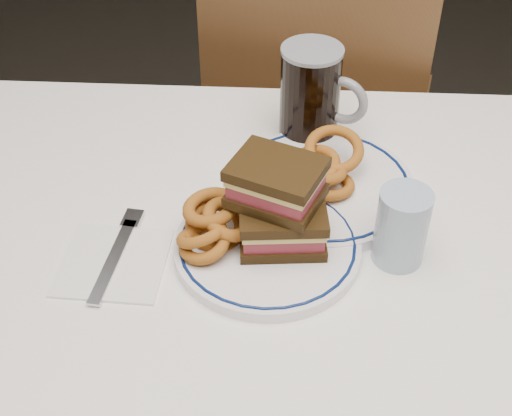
# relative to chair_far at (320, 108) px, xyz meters

# --- Properties ---
(dining_table) EXTENTS (1.27, 0.87, 0.75)m
(dining_table) POSITION_rel_chair_far_xyz_m (-0.04, -0.68, 0.10)
(dining_table) COLOR white
(dining_table) RESTS_ON floor
(chair_far) EXTENTS (0.56, 0.56, 1.00)m
(chair_far) POSITION_rel_chair_far_xyz_m (0.00, 0.00, 0.00)
(chair_far) COLOR #4B3018
(chair_far) RESTS_ON floor
(main_plate) EXTENTS (0.26, 0.26, 0.02)m
(main_plate) POSITION_rel_chair_far_xyz_m (-0.09, -0.68, 0.21)
(main_plate) COLOR white
(main_plate) RESTS_ON dining_table
(reuben_sandwich) EXTENTS (0.14, 0.13, 0.12)m
(reuben_sandwich) POSITION_rel_chair_far_xyz_m (-0.08, -0.67, 0.28)
(reuben_sandwich) COLOR black
(reuben_sandwich) RESTS_ON main_plate
(onion_rings_main) EXTENTS (0.11, 0.12, 0.08)m
(onion_rings_main) POSITION_rel_chair_far_xyz_m (-0.17, -0.68, 0.25)
(onion_rings_main) COLOR brown
(onion_rings_main) RESTS_ON main_plate
(ketchup_ramekin) EXTENTS (0.06, 0.06, 0.04)m
(ketchup_ramekin) POSITION_rel_chair_far_xyz_m (-0.11, -0.60, 0.24)
(ketchup_ramekin) COLOR silver
(ketchup_ramekin) RESTS_ON main_plate
(beer_mug) EXTENTS (0.14, 0.10, 0.16)m
(beer_mug) POSITION_rel_chair_far_xyz_m (-0.03, -0.41, 0.29)
(beer_mug) COLOR black
(beer_mug) RESTS_ON dining_table
(water_glass) EXTENTS (0.07, 0.07, 0.11)m
(water_glass) POSITION_rel_chair_far_xyz_m (0.08, -0.68, 0.26)
(water_glass) COLOR #99AEC6
(water_glass) RESTS_ON dining_table
(far_plate) EXTENTS (0.28, 0.28, 0.02)m
(far_plate) POSITION_rel_chair_far_xyz_m (-0.02, -0.55, 0.22)
(far_plate) COLOR white
(far_plate) RESTS_ON dining_table
(onion_rings_far) EXTENTS (0.13, 0.13, 0.07)m
(onion_rings_far) POSITION_rel_chair_far_xyz_m (-0.02, -0.54, 0.25)
(onion_rings_far) COLOR brown
(onion_rings_far) RESTS_ON far_plate
(napkin_fork) EXTENTS (0.15, 0.19, 0.01)m
(napkin_fork) POSITION_rel_chair_far_xyz_m (-0.30, -0.72, 0.21)
(napkin_fork) COLOR white
(napkin_fork) RESTS_ON dining_table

